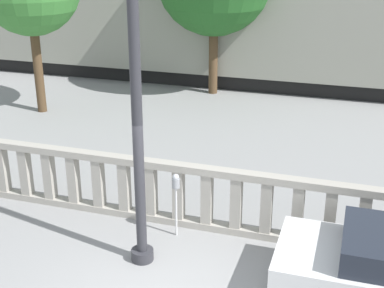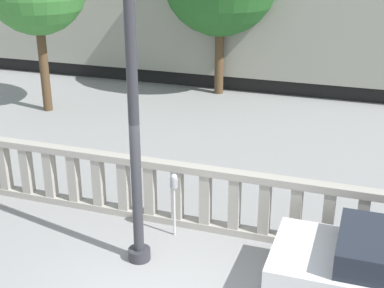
{
  "view_description": "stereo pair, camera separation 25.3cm",
  "coord_description": "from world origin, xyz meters",
  "px_view_note": "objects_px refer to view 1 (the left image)",
  "views": [
    {
      "loc": [
        2.5,
        -6.27,
        5.28
      ],
      "look_at": [
        -0.62,
        3.42,
        1.31
      ],
      "focal_mm": 50.0,
      "sensor_mm": 36.0,
      "label": 1
    },
    {
      "loc": [
        2.74,
        -6.19,
        5.28
      ],
      "look_at": [
        -0.62,
        3.42,
        1.31
      ],
      "focal_mm": 50.0,
      "sensor_mm": 36.0,
      "label": 2
    }
  ],
  "objects_px": {
    "lamppost": "(136,94)",
    "parking_meter": "(176,188)",
    "train_far": "(274,3)",
    "train_near": "(224,35)"
  },
  "relations": [
    {
      "from": "train_near",
      "to": "lamppost",
      "type": "bearing_deg",
      "value": -81.73
    },
    {
      "from": "parking_meter",
      "to": "train_far",
      "type": "relative_size",
      "value": 0.05
    },
    {
      "from": "parking_meter",
      "to": "lamppost",
      "type": "bearing_deg",
      "value": -106.8
    },
    {
      "from": "lamppost",
      "to": "train_near",
      "type": "relative_size",
      "value": 0.18
    },
    {
      "from": "lamppost",
      "to": "train_far",
      "type": "distance_m",
      "value": 24.27
    },
    {
      "from": "train_far",
      "to": "parking_meter",
      "type": "bearing_deg",
      "value": -84.66
    },
    {
      "from": "parking_meter",
      "to": "train_far",
      "type": "xyz_separation_m",
      "value": [
        -2.17,
        23.2,
        0.71
      ]
    },
    {
      "from": "parking_meter",
      "to": "train_far",
      "type": "height_order",
      "value": "train_far"
    },
    {
      "from": "parking_meter",
      "to": "train_far",
      "type": "distance_m",
      "value": 23.31
    },
    {
      "from": "lamppost",
      "to": "parking_meter",
      "type": "relative_size",
      "value": 4.11
    }
  ]
}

